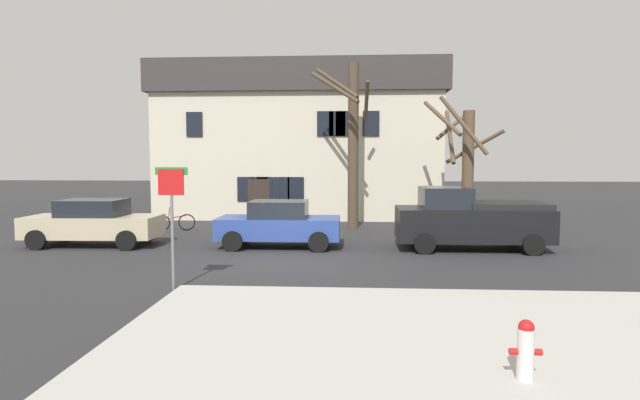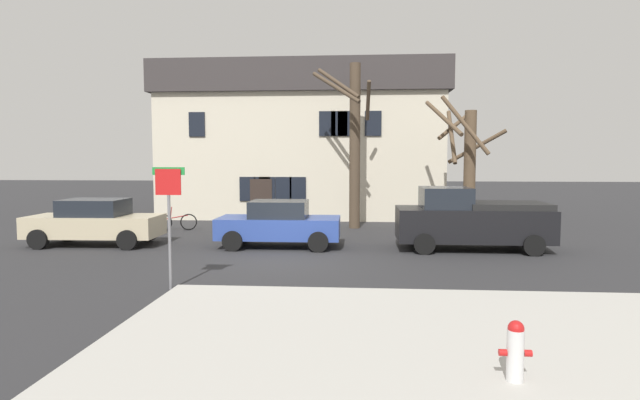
{
  "view_description": "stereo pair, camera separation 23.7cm",
  "coord_description": "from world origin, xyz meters",
  "px_view_note": "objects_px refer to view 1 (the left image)",
  "views": [
    {
      "loc": [
        2.06,
        -15.0,
        3.01
      ],
      "look_at": [
        1.0,
        2.52,
        1.65
      ],
      "focal_mm": 28.64,
      "sensor_mm": 36.0,
      "label": 1
    },
    {
      "loc": [
        2.3,
        -14.98,
        3.01
      ],
      "look_at": [
        1.0,
        2.52,
        1.65
      ],
      "focal_mm": 28.64,
      "sensor_mm": 36.0,
      "label": 2
    }
  ],
  "objects_px": {
    "tree_bare_near": "(352,140)",
    "car_beige_sedan": "(94,223)",
    "tree_bare_mid": "(465,162)",
    "street_sign_pole": "(172,205)",
    "fire_hydrant": "(526,349)",
    "pickup_truck_black": "(470,219)",
    "car_blue_sedan": "(279,224)",
    "building_main": "(302,142)",
    "bicycle_leaning": "(174,222)"
  },
  "relations": [
    {
      "from": "tree_bare_near",
      "to": "car_beige_sedan",
      "type": "height_order",
      "value": "tree_bare_near"
    },
    {
      "from": "tree_bare_mid",
      "to": "street_sign_pole",
      "type": "relative_size",
      "value": 1.97
    },
    {
      "from": "tree_bare_mid",
      "to": "fire_hydrant",
      "type": "xyz_separation_m",
      "value": [
        -2.44,
        -14.92,
        -2.42
      ]
    },
    {
      "from": "tree_bare_near",
      "to": "pickup_truck_black",
      "type": "bearing_deg",
      "value": -52.42
    },
    {
      "from": "car_blue_sedan",
      "to": "building_main",
      "type": "bearing_deg",
      "value": 91.41
    },
    {
      "from": "building_main",
      "to": "fire_hydrant",
      "type": "bearing_deg",
      "value": -77.09
    },
    {
      "from": "pickup_truck_black",
      "to": "building_main",
      "type": "bearing_deg",
      "value": 120.91
    },
    {
      "from": "pickup_truck_black",
      "to": "bicycle_leaning",
      "type": "xyz_separation_m",
      "value": [
        -11.59,
        3.85,
        -0.65
      ]
    },
    {
      "from": "pickup_truck_black",
      "to": "street_sign_pole",
      "type": "relative_size",
      "value": 1.76
    },
    {
      "from": "pickup_truck_black",
      "to": "car_beige_sedan",
      "type": "bearing_deg",
      "value": -179.61
    },
    {
      "from": "tree_bare_mid",
      "to": "pickup_truck_black",
      "type": "height_order",
      "value": "tree_bare_mid"
    },
    {
      "from": "tree_bare_mid",
      "to": "car_beige_sedan",
      "type": "relative_size",
      "value": 1.23
    },
    {
      "from": "car_beige_sedan",
      "to": "fire_hydrant",
      "type": "relative_size",
      "value": 5.68
    },
    {
      "from": "car_beige_sedan",
      "to": "fire_hydrant",
      "type": "xyz_separation_m",
      "value": [
        11.37,
        -10.66,
        -0.29
      ]
    },
    {
      "from": "car_blue_sedan",
      "to": "bicycle_leaning",
      "type": "relative_size",
      "value": 2.5
    },
    {
      "from": "tree_bare_near",
      "to": "tree_bare_mid",
      "type": "bearing_deg",
      "value": -12.22
    },
    {
      "from": "tree_bare_mid",
      "to": "fire_hydrant",
      "type": "bearing_deg",
      "value": -99.28
    },
    {
      "from": "building_main",
      "to": "street_sign_pole",
      "type": "relative_size",
      "value": 5.28
    },
    {
      "from": "building_main",
      "to": "tree_bare_mid",
      "type": "xyz_separation_m",
      "value": [
        7.51,
        -7.2,
        -1.12
      ]
    },
    {
      "from": "building_main",
      "to": "bicycle_leaning",
      "type": "relative_size",
      "value": 8.95
    },
    {
      "from": "car_beige_sedan",
      "to": "fire_hydrant",
      "type": "distance_m",
      "value": 15.59
    },
    {
      "from": "car_blue_sedan",
      "to": "bicycle_leaning",
      "type": "distance_m",
      "value": 6.35
    },
    {
      "from": "car_blue_sedan",
      "to": "car_beige_sedan",
      "type": "bearing_deg",
      "value": -178.9
    },
    {
      "from": "car_blue_sedan",
      "to": "street_sign_pole",
      "type": "height_order",
      "value": "street_sign_pole"
    },
    {
      "from": "building_main",
      "to": "car_blue_sedan",
      "type": "relative_size",
      "value": 3.58
    },
    {
      "from": "tree_bare_near",
      "to": "car_beige_sedan",
      "type": "relative_size",
      "value": 1.58
    },
    {
      "from": "street_sign_pole",
      "to": "pickup_truck_black",
      "type": "bearing_deg",
      "value": 36.21
    },
    {
      "from": "street_sign_pole",
      "to": "car_beige_sedan",
      "type": "bearing_deg",
      "value": 130.02
    },
    {
      "from": "car_blue_sedan",
      "to": "tree_bare_mid",
      "type": "bearing_deg",
      "value": 29.76
    },
    {
      "from": "car_beige_sedan",
      "to": "bicycle_leaning",
      "type": "relative_size",
      "value": 2.72
    },
    {
      "from": "building_main",
      "to": "fire_hydrant",
      "type": "height_order",
      "value": "building_main"
    },
    {
      "from": "tree_bare_near",
      "to": "car_blue_sedan",
      "type": "bearing_deg",
      "value": -116.21
    },
    {
      "from": "tree_bare_mid",
      "to": "street_sign_pole",
      "type": "height_order",
      "value": "tree_bare_mid"
    },
    {
      "from": "street_sign_pole",
      "to": "bicycle_leaning",
      "type": "xyz_separation_m",
      "value": [
        -3.43,
        9.82,
        -1.63
      ]
    },
    {
      "from": "building_main",
      "to": "tree_bare_near",
      "type": "bearing_deg",
      "value": -65.52
    },
    {
      "from": "car_blue_sedan",
      "to": "bicycle_leaning",
      "type": "height_order",
      "value": "car_blue_sedan"
    },
    {
      "from": "car_blue_sedan",
      "to": "street_sign_pole",
      "type": "relative_size",
      "value": 1.48
    },
    {
      "from": "fire_hydrant",
      "to": "car_blue_sedan",
      "type": "bearing_deg",
      "value": 113.95
    },
    {
      "from": "tree_bare_near",
      "to": "fire_hydrant",
      "type": "height_order",
      "value": "tree_bare_near"
    },
    {
      "from": "fire_hydrant",
      "to": "bicycle_leaning",
      "type": "distance_m",
      "value": 17.62
    },
    {
      "from": "car_beige_sedan",
      "to": "car_blue_sedan",
      "type": "xyz_separation_m",
      "value": [
        6.58,
        0.13,
        -0.01
      ]
    },
    {
      "from": "tree_bare_mid",
      "to": "bicycle_leaning",
      "type": "distance_m",
      "value": 12.57
    },
    {
      "from": "bicycle_leaning",
      "to": "car_beige_sedan",
      "type": "bearing_deg",
      "value": -110.98
    },
    {
      "from": "building_main",
      "to": "car_blue_sedan",
      "type": "xyz_separation_m",
      "value": [
        0.28,
        -11.34,
        -3.26
      ]
    },
    {
      "from": "tree_bare_mid",
      "to": "street_sign_pole",
      "type": "bearing_deg",
      "value": -131.14
    },
    {
      "from": "bicycle_leaning",
      "to": "building_main",
      "type": "bearing_deg",
      "value": 57.54
    },
    {
      "from": "street_sign_pole",
      "to": "bicycle_leaning",
      "type": "height_order",
      "value": "street_sign_pole"
    },
    {
      "from": "tree_bare_near",
      "to": "bicycle_leaning",
      "type": "xyz_separation_m",
      "value": [
        -7.6,
        -1.34,
        -3.53
      ]
    },
    {
      "from": "tree_bare_near",
      "to": "bicycle_leaning",
      "type": "distance_m",
      "value": 8.49
    },
    {
      "from": "tree_bare_mid",
      "to": "tree_bare_near",
      "type": "bearing_deg",
      "value": 167.78
    }
  ]
}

